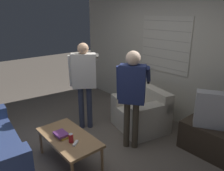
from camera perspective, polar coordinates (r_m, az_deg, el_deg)
The scene contains 11 objects.
ground_plane at distance 3.68m, azimuth -7.26°, elevation -16.84°, with size 16.00×16.00×0.00m, color #665B51.
wall_back at distance 4.50m, azimuth 14.23°, elevation 7.31°, with size 5.20×0.08×2.55m.
armchair_beige at distance 4.21m, azimuth 7.82°, elevation -6.99°, with size 1.07×0.99×0.76m.
coffee_table at distance 3.29m, azimuth -11.27°, elevation -13.49°, with size 1.04×0.54×0.43m.
tv_stand at distance 3.83m, azimuth 25.87°, elevation -12.97°, with size 1.05×0.56×0.47m.
tv at distance 3.61m, azimuth 27.01°, elevation -5.98°, with size 0.77×0.57×0.55m.
person_left_standing at distance 3.96m, azimuth -7.29°, elevation 2.48°, with size 0.56×0.79×1.63m.
person_right_standing at distance 3.34m, azimuth 5.31°, elevation -0.93°, with size 0.49×0.75×1.60m.
book_stack at distance 3.27m, azimuth -12.95°, elevation -12.40°, with size 0.22×0.17×0.06m.
soda_can at distance 3.10m, azimuth -10.68°, elevation -13.35°, with size 0.07×0.07×0.13m.
spare_remote at distance 3.08m, azimuth -9.50°, elevation -14.64°, with size 0.11×0.13×0.02m.
Camera 1 is at (2.54, -1.59, 2.13)m, focal length 35.00 mm.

